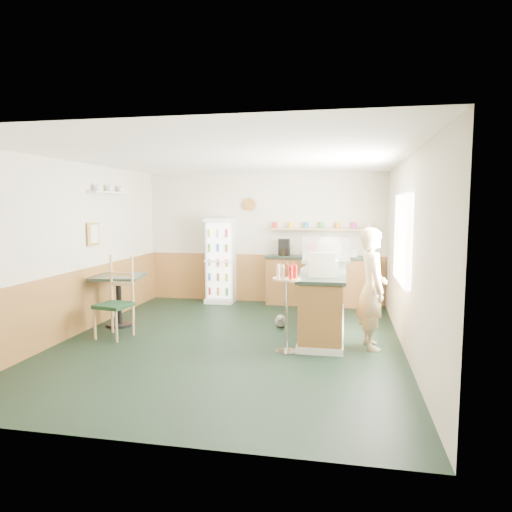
% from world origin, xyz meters
% --- Properties ---
extents(ground, '(6.00, 6.00, 0.00)m').
position_xyz_m(ground, '(0.00, 0.00, 0.00)').
color(ground, black).
rests_on(ground, ground).
extents(room_envelope, '(5.04, 6.02, 2.72)m').
position_xyz_m(room_envelope, '(-0.23, 0.73, 1.52)').
color(room_envelope, beige).
rests_on(room_envelope, ground).
extents(service_counter, '(0.68, 3.01, 1.01)m').
position_xyz_m(service_counter, '(1.35, 1.07, 0.46)').
color(service_counter, '#A16633').
rests_on(service_counter, ground).
extents(back_counter, '(2.24, 0.42, 1.69)m').
position_xyz_m(back_counter, '(1.19, 2.80, 0.55)').
color(back_counter, '#A16633').
rests_on(back_counter, ground).
extents(drinks_fridge, '(0.58, 0.52, 1.77)m').
position_xyz_m(drinks_fridge, '(-0.88, 2.74, 0.88)').
color(drinks_fridge, white).
rests_on(drinks_fridge, ground).
extents(display_case, '(0.84, 0.44, 0.48)m').
position_xyz_m(display_case, '(1.35, 1.68, 1.25)').
color(display_case, silver).
rests_on(display_case, service_counter).
extents(cash_register, '(0.46, 0.48, 0.24)m').
position_xyz_m(cash_register, '(1.35, 0.16, 1.13)').
color(cash_register, beige).
rests_on(cash_register, service_counter).
extents(shopkeeper, '(0.51, 0.64, 1.71)m').
position_xyz_m(shopkeeper, '(2.05, 0.09, 0.86)').
color(shopkeeper, tan).
rests_on(shopkeeper, ground).
extents(condiment_stand, '(0.39, 0.39, 1.21)m').
position_xyz_m(condiment_stand, '(0.89, -0.34, 0.80)').
color(condiment_stand, silver).
rests_on(condiment_stand, ground).
extents(newspaper_rack, '(0.09, 0.46, 0.73)m').
position_xyz_m(newspaper_rack, '(0.99, 1.26, 0.59)').
color(newspaper_rack, black).
rests_on(newspaper_rack, ground).
extents(cafe_table, '(0.91, 0.91, 0.86)m').
position_xyz_m(cafe_table, '(-2.05, 0.53, 0.61)').
color(cafe_table, black).
rests_on(cafe_table, ground).
extents(cafe_chair, '(0.55, 0.55, 1.26)m').
position_xyz_m(cafe_chair, '(-1.79, -0.02, 0.66)').
color(cafe_chair, black).
rests_on(cafe_chair, ground).
extents(dog_doorstop, '(0.19, 0.25, 0.23)m').
position_xyz_m(dog_doorstop, '(0.64, 0.93, 0.11)').
color(dog_doorstop, gray).
rests_on(dog_doorstop, ground).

